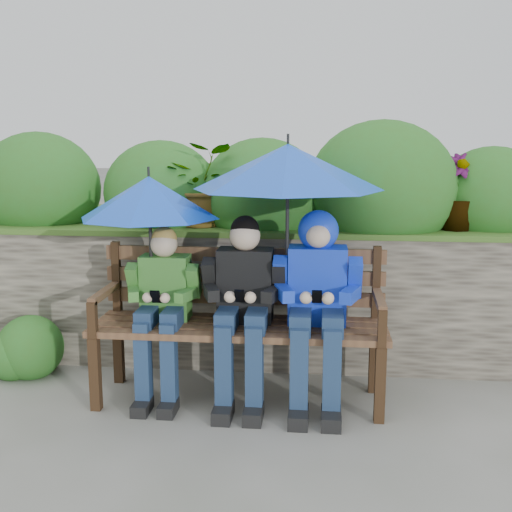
# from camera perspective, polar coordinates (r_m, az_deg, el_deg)

# --- Properties ---
(ground) EXTENTS (60.00, 60.00, 0.00)m
(ground) POSITION_cam_1_polar(r_m,az_deg,el_deg) (4.24, -0.14, -12.97)
(ground) COLOR #656759
(ground) RESTS_ON ground
(garden_backdrop) EXTENTS (8.00, 2.84, 1.85)m
(garden_backdrop) POSITION_cam_1_polar(r_m,az_deg,el_deg) (5.56, 1.65, -0.15)
(garden_backdrop) COLOR #474138
(garden_backdrop) RESTS_ON ground
(park_bench) EXTENTS (1.88, 0.55, 0.99)m
(park_bench) POSITION_cam_1_polar(r_m,az_deg,el_deg) (4.18, -1.37, -5.10)
(park_bench) COLOR #332112
(park_bench) RESTS_ON ground
(boy_left) EXTENTS (0.47, 0.54, 1.13)m
(boy_left) POSITION_cam_1_polar(r_m,az_deg,el_deg) (4.17, -8.32, -4.11)
(boy_left) COLOR #2F6F20
(boy_left) RESTS_ON ground
(boy_middle) EXTENTS (0.53, 0.61, 1.20)m
(boy_middle) POSITION_cam_1_polar(r_m,az_deg,el_deg) (4.06, -1.12, -3.94)
(boy_middle) COLOR black
(boy_middle) RESTS_ON ground
(boy_right) EXTENTS (0.55, 0.67, 1.24)m
(boy_right) POSITION_cam_1_polar(r_m,az_deg,el_deg) (4.03, 5.46, -3.19)
(boy_right) COLOR blue
(boy_right) RESTS_ON ground
(umbrella_left) EXTENTS (0.90, 0.90, 0.78)m
(umbrella_left) POSITION_cam_1_polar(r_m,az_deg,el_deg) (4.13, -9.47, 5.16)
(umbrella_left) COLOR blue
(umbrella_left) RESTS_ON ground
(umbrella_right) EXTENTS (1.18, 1.18, 0.96)m
(umbrella_right) POSITION_cam_1_polar(r_m,az_deg,el_deg) (3.96, 2.84, 7.91)
(umbrella_right) COLOR blue
(umbrella_right) RESTS_ON ground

